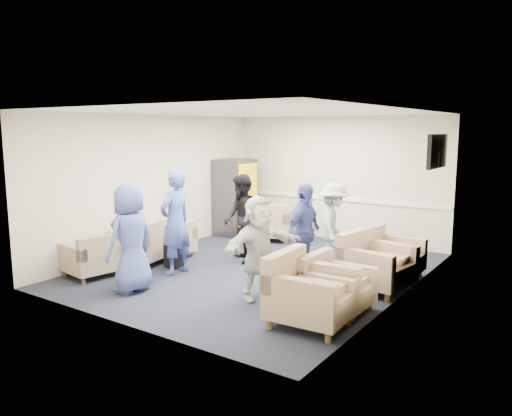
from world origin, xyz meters
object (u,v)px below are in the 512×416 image
Objects in this scene: person_front_right at (259,247)px; person_back_right at (334,226)px; armchair_left_near at (93,258)px; person_back_left at (242,219)px; person_mid_right at (304,232)px; armchair_left_far at (171,242)px; person_front_left at (131,238)px; vending_machine at (236,197)px; armchair_right_near at (307,294)px; armchair_left_mid at (144,245)px; armchair_corner at (271,224)px; armchair_right_midfar at (374,265)px; armchair_right_far at (389,257)px; person_mid_left at (176,222)px; armchair_right_midnear at (334,288)px.

person_back_right is at bearing 8.84° from person_front_right.
person_back_left is (1.48, 2.16, 0.50)m from armchair_left_near.
person_mid_right reaches higher than person_back_right.
person_back_left reaches higher than armchair_left_far.
person_front_left is 2.69m from person_mid_right.
vending_machine is 4.42m from person_front_right.
armchair_right_near is 2.85m from person_front_left.
armchair_left_far is 3.09m from person_back_right.
armchair_left_mid is 3.05m from armchair_corner.
armchair_right_midfar is at bearing 94.04° from armchair_left_mid.
person_back_left reaches higher than armchair_left_mid.
armchair_left_far is 0.95× the size of armchair_right_far.
person_mid_left is (1.07, -3.11, 0.01)m from vending_machine.
armchair_left_far is at bearing -177.39° from armchair_left_near.
armchair_right_near is (3.81, -0.82, 0.03)m from armchair_left_mid.
person_mid_left is (1.01, 0.92, 0.57)m from armchair_left_near.
armchair_corner is (0.85, 2.93, 0.01)m from armchair_left_mid.
person_front_left is 1.03× the size of person_mid_right.
person_back_right is (3.04, 2.74, 0.44)m from armchair_left_near.
person_back_right is (-1.02, 0.01, 0.41)m from armchair_right_far.
armchair_right_near is 0.85× the size of armchair_corner.
person_front_left is (0.16, -4.11, 0.46)m from armchair_corner.
person_front_right is at bearing 73.12° from armchair_left_mid.
armchair_left_mid is 0.62m from armchair_left_far.
armchair_corner is (-2.96, 3.75, -0.02)m from armchair_right_near.
person_front_left reaches higher than person_mid_right.
armchair_left_mid is 1.07m from person_mid_left.
person_front_right is (2.84, 0.70, 0.44)m from armchair_left_near.
armchair_right_near is at bearing -43.91° from vending_machine.
armchair_left_near is 0.75× the size of armchair_corner.
person_back_left is 1.02× the size of person_mid_right.
person_back_left is at bearing 87.41° from person_back_right.
armchair_right_far is (-0.01, 0.71, -0.02)m from armchair_right_midfar.
armchair_right_midnear is at bearing -176.21° from armchair_right_midfar.
armchair_left_mid is at bearing -175.99° from armchair_left_near.
person_mid_left is 1.32m from person_back_left.
armchair_right_midnear is 0.47× the size of person_mid_left.
person_mid_left is 2.15m from person_mid_right.
person_mid_right is at bearing 97.91° from armchair_left_far.
person_mid_right is (1.86, 1.93, -0.02)m from person_front_left.
vending_machine is 1.16× the size of person_front_right.
armchair_right_midfar is at bearing 100.30° from armchair_left_far.
armchair_left_far is 2.44m from armchair_corner.
armchair_right_midnear is at bearing 88.04° from person_mid_left.
armchair_right_midnear is 5.19m from vending_machine.
person_back_right is at bearing 15.86° from armchair_right_near.
armchair_left_far is 1.48m from person_back_left.
armchair_right_midfar is (3.97, 0.97, 0.02)m from armchair_left_mid.
vending_machine is (-4.03, 3.22, 0.55)m from armchair_right_midnear.
armchair_left_far is at bearing 93.55° from person_mid_right.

